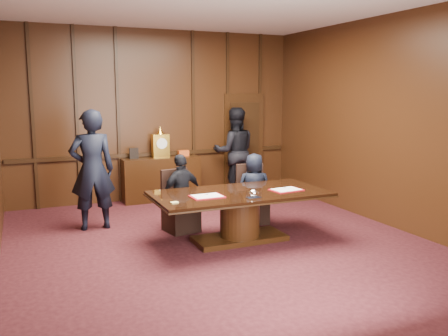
# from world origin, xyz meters

# --- Properties ---
(room) EXTENTS (7.00, 7.04, 3.50)m
(room) POSITION_xyz_m (0.07, 0.14, 1.72)
(room) COLOR black
(room) RESTS_ON ground
(sideboard) EXTENTS (1.60, 0.45, 1.54)m
(sideboard) POSITION_xyz_m (0.00, 3.26, 0.49)
(sideboard) COLOR black
(sideboard) RESTS_ON ground
(conference_table) EXTENTS (2.62, 1.32, 0.76)m
(conference_table) POSITION_xyz_m (0.33, 0.13, 0.51)
(conference_table) COLOR black
(conference_table) RESTS_ON ground
(folder_left) EXTENTS (0.47, 0.34, 0.02)m
(folder_left) POSITION_xyz_m (-0.24, 0.02, 0.77)
(folder_left) COLOR #A50F18
(folder_left) RESTS_ON conference_table
(folder_right) EXTENTS (0.49, 0.38, 0.02)m
(folder_right) POSITION_xyz_m (1.03, -0.03, 0.77)
(folder_right) COLOR #A50F18
(folder_right) RESTS_ON conference_table
(inkstand) EXTENTS (0.20, 0.14, 0.12)m
(inkstand) POSITION_xyz_m (0.33, -0.32, 0.81)
(inkstand) COLOR white
(inkstand) RESTS_ON conference_table
(notepad) EXTENTS (0.11, 0.08, 0.01)m
(notepad) POSITION_xyz_m (-0.78, -0.15, 0.77)
(notepad) COLOR #EEDB74
(notepad) RESTS_ON conference_table
(chair_left) EXTENTS (0.56, 0.56, 0.99)m
(chair_left) POSITION_xyz_m (-0.33, 1.01, 0.29)
(chair_left) COLOR black
(chair_left) RESTS_ON ground
(chair_right) EXTENTS (0.56, 0.56, 0.99)m
(chair_right) POSITION_xyz_m (0.98, 1.01, 0.29)
(chair_right) COLOR black
(chair_right) RESTS_ON ground
(signatory_left) EXTENTS (0.80, 0.51, 1.27)m
(signatory_left) POSITION_xyz_m (-0.32, 0.93, 0.63)
(signatory_left) COLOR black
(signatory_left) RESTS_ON ground
(signatory_right) EXTENTS (0.68, 0.55, 1.21)m
(signatory_right) POSITION_xyz_m (0.98, 0.93, 0.61)
(signatory_right) COLOR black
(signatory_right) RESTS_ON ground
(witness_left) EXTENTS (0.73, 0.49, 1.97)m
(witness_left) POSITION_xyz_m (-1.59, 1.69, 0.98)
(witness_left) COLOR black
(witness_left) RESTS_ON ground
(witness_right) EXTENTS (1.07, 0.92, 1.91)m
(witness_right) POSITION_xyz_m (1.60, 3.10, 0.95)
(witness_right) COLOR black
(witness_right) RESTS_ON ground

